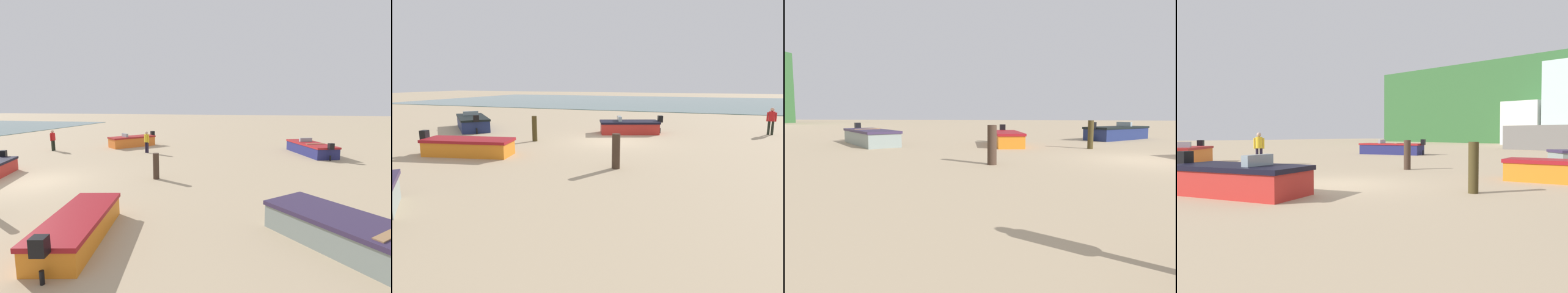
{
  "view_description": "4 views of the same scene",
  "coord_description": "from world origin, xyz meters",
  "views": [
    {
      "loc": [
        11.65,
        10.02,
        3.72
      ],
      "look_at": [
        -5.03,
        6.69,
        1.17
      ],
      "focal_mm": 26.73,
      "sensor_mm": 36.0,
      "label": 1
    },
    {
      "loc": [
        -4.76,
        16.75,
        3.13
      ],
      "look_at": [
        -1.42,
        7.61,
        1.21
      ],
      "focal_mm": 30.35,
      "sensor_mm": 36.0,
      "label": 2
    },
    {
      "loc": [
        -12.05,
        4.08,
        1.63
      ],
      "look_at": [
        -1.48,
        5.8,
        0.56
      ],
      "focal_mm": 29.79,
      "sensor_mm": 36.0,
      "label": 3
    },
    {
      "loc": [
        9.21,
        -7.69,
        1.56
      ],
      "look_at": [
        -5.4,
        6.96,
        0.88
      ],
      "focal_mm": 36.0,
      "sensor_mm": 36.0,
      "label": 4
    }
  ],
  "objects": [
    {
      "name": "beach_walker_distant",
      "position": [
        -8.3,
        -5.36,
        0.95
      ],
      "size": [
        0.53,
        0.36,
        1.62
      ],
      "rotation": [
        0.0,
        0.0,
        3.09
      ],
      "color": "black",
      "rests_on": "ground"
    },
    {
      "name": "ground_plane",
      "position": [
        0.0,
        0.0,
        0.0
      ],
      "size": [
        160.0,
        160.0,
        0.0
      ],
      "primitive_type": "plane",
      "color": "tan"
    },
    {
      "name": "mooring_post_near_water",
      "position": [
        -1.69,
        5.37,
        0.64
      ],
      "size": [
        0.3,
        0.3,
        1.28
      ],
      "primitive_type": "cylinder",
      "color": "#3E2D22",
      "rests_on": "ground"
    },
    {
      "name": "boat_red_1",
      "position": [
        -0.23,
        -3.05,
        0.39
      ],
      "size": [
        3.92,
        2.82,
        1.08
      ],
      "rotation": [
        0.0,
        0.0,
        5.08
      ],
      "color": "#B52823",
      "rests_on": "ground"
    },
    {
      "name": "tidal_water",
      "position": [
        0.0,
        -36.0,
        0.03
      ],
      "size": [
        80.0,
        36.0,
        0.06
      ],
      "primitive_type": "cube",
      "color": "slate",
      "rests_on": "ground"
    },
    {
      "name": "mooring_post_mid_beach",
      "position": [
        3.88,
        1.37,
        0.67
      ],
      "size": [
        0.26,
        0.26,
        1.34
      ],
      "primitive_type": "cylinder",
      "color": "#3F3419",
      "rests_on": "ground"
    },
    {
      "name": "boat_orange_5",
      "position": [
        4.89,
        5.41,
        0.37
      ],
      "size": [
        4.14,
        2.1,
        1.04
      ],
      "rotation": [
        0.0,
        0.0,
        1.78
      ],
      "color": "orange",
      "rests_on": "ground"
    },
    {
      "name": "boat_navy_3",
      "position": [
        10.12,
        -1.31,
        0.43
      ],
      "size": [
        4.62,
        4.66,
        1.16
      ],
      "rotation": [
        0.0,
        0.0,
        3.92
      ],
      "color": "navy",
      "rests_on": "ground"
    }
  ]
}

